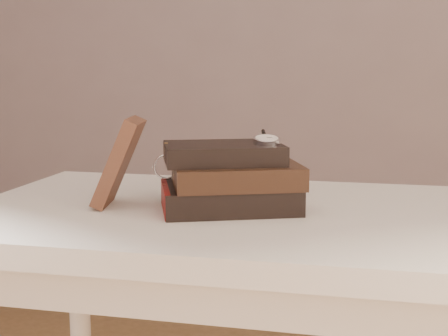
# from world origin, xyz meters

# --- Properties ---
(table) EXTENTS (1.00, 0.60, 0.75)m
(table) POSITION_xyz_m (0.00, 0.35, 0.66)
(table) COLOR silver
(table) RESTS_ON ground
(book_stack) EXTENTS (0.28, 0.24, 0.12)m
(book_stack) POSITION_xyz_m (-0.02, 0.33, 0.81)
(book_stack) COLOR black
(book_stack) RESTS_ON table
(journal) EXTENTS (0.11, 0.12, 0.16)m
(journal) POSITION_xyz_m (-0.22, 0.32, 0.83)
(journal) COLOR #3F2218
(journal) RESTS_ON table
(pocket_watch) EXTENTS (0.06, 0.16, 0.02)m
(pocket_watch) POSITION_xyz_m (0.05, 0.35, 0.88)
(pocket_watch) COLOR silver
(pocket_watch) RESTS_ON book_stack
(eyeglasses) EXTENTS (0.13, 0.14, 0.05)m
(eyeglasses) POSITION_xyz_m (-0.12, 0.38, 0.82)
(eyeglasses) COLOR silver
(eyeglasses) RESTS_ON book_stack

